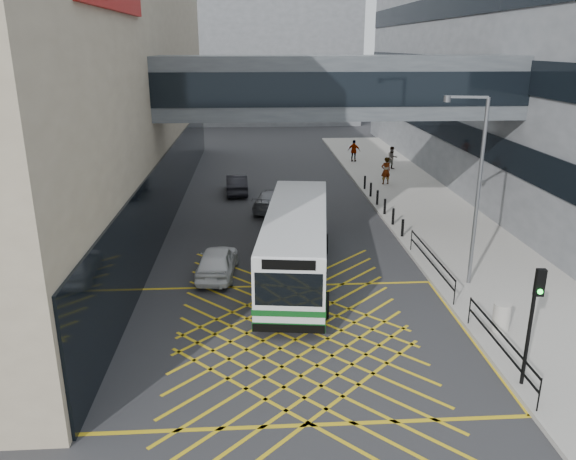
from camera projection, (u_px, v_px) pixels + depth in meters
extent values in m
plane|color=#333335|center=(295.00, 340.00, 18.98)|extent=(120.00, 120.00, 0.00)
cube|color=black|center=(175.00, 178.00, 33.16)|extent=(0.10, 41.50, 4.00)
cube|color=black|center=(433.00, 124.00, 41.18)|extent=(0.10, 43.50, 1.60)
cube|color=black|center=(438.00, 67.00, 39.93)|extent=(0.10, 43.50, 1.60)
cube|color=black|center=(443.00, 7.00, 38.67)|extent=(0.10, 43.50, 1.60)
cube|color=slate|center=(246.00, 49.00, 72.89)|extent=(28.00, 16.00, 18.00)
cube|color=#494E54|center=(337.00, 87.00, 28.18)|extent=(20.00, 4.00, 3.00)
cube|color=black|center=(344.00, 90.00, 26.26)|extent=(19.50, 0.06, 1.60)
cube|color=black|center=(332.00, 84.00, 30.09)|extent=(19.50, 0.06, 1.60)
cube|color=#ABA69D|center=(426.00, 210.00, 33.71)|extent=(6.00, 54.00, 0.16)
cube|color=gold|center=(295.00, 340.00, 18.98)|extent=(12.00, 9.00, 0.01)
cube|color=silver|center=(296.00, 242.00, 23.44)|extent=(3.74, 10.90, 2.62)
cube|color=#0E4A19|center=(296.00, 268.00, 23.80)|extent=(3.79, 10.95, 0.33)
cube|color=#0E4A19|center=(296.00, 256.00, 23.64)|extent=(3.81, 10.95, 0.21)
cube|color=black|center=(297.00, 230.00, 23.89)|extent=(3.63, 9.56, 1.02)
cube|color=black|center=(289.00, 289.00, 18.32)|extent=(2.23, 0.36, 1.17)
cube|color=black|center=(289.00, 265.00, 18.03)|extent=(1.74, 0.28, 0.34)
cube|color=silver|center=(297.00, 212.00, 23.03)|extent=(3.71, 10.80, 0.10)
cube|color=black|center=(289.00, 328.00, 18.74)|extent=(2.42, 0.40, 0.29)
cube|color=black|center=(301.00, 229.00, 28.87)|extent=(2.42, 0.40, 0.29)
cylinder|color=black|center=(258.00, 303.00, 20.56)|extent=(0.39, 1.00, 0.97)
cylinder|color=black|center=(325.00, 305.00, 20.42)|extent=(0.39, 1.00, 0.97)
cylinder|color=black|center=(274.00, 243.00, 26.82)|extent=(0.39, 1.00, 0.97)
cylinder|color=black|center=(325.00, 244.00, 26.68)|extent=(0.39, 1.00, 0.97)
imported|color=white|center=(217.00, 261.00, 24.10)|extent=(2.04, 4.31, 1.33)
imported|color=black|center=(237.00, 184.00, 37.54)|extent=(1.81, 4.20, 1.29)
imported|color=gray|center=(273.00, 199.00, 33.74)|extent=(2.86, 4.59, 1.33)
cylinder|color=black|center=(528.00, 336.00, 15.78)|extent=(0.12, 0.12, 3.08)
cube|color=black|center=(540.00, 283.00, 15.05)|extent=(0.27, 0.18, 0.77)
sphere|color=#19E533|center=(540.00, 292.00, 15.04)|extent=(0.16, 0.16, 0.15)
cylinder|color=slate|center=(478.00, 195.00, 21.98)|extent=(0.18, 0.18, 7.49)
cube|color=slate|center=(468.00, 97.00, 20.90)|extent=(1.49, 0.38, 0.09)
cylinder|color=slate|center=(447.00, 99.00, 21.01)|extent=(0.31, 0.31, 0.23)
cylinder|color=#ADA89E|center=(501.00, 317.00, 19.15)|extent=(0.57, 0.57, 0.99)
cube|color=black|center=(501.00, 334.00, 17.11)|extent=(0.05, 5.00, 0.05)
cube|color=black|center=(500.00, 345.00, 17.23)|extent=(0.05, 5.00, 0.05)
cube|color=black|center=(431.00, 253.00, 23.74)|extent=(0.05, 6.00, 0.05)
cube|color=black|center=(431.00, 262.00, 23.86)|extent=(0.05, 6.00, 0.05)
cylinder|color=black|center=(539.00, 395.00, 14.88)|extent=(0.04, 0.04, 1.00)
cylinder|color=black|center=(470.00, 310.00, 19.62)|extent=(0.04, 0.04, 1.00)
cylinder|color=black|center=(455.00, 292.00, 21.04)|extent=(0.04, 0.04, 1.00)
cylinder|color=black|center=(411.00, 240.00, 26.72)|extent=(0.04, 0.04, 1.00)
cylinder|color=black|center=(403.00, 228.00, 28.64)|extent=(0.14, 0.14, 0.90)
cylinder|color=black|center=(393.00, 216.00, 30.54)|extent=(0.14, 0.14, 0.90)
cylinder|color=black|center=(385.00, 206.00, 32.43)|extent=(0.14, 0.14, 0.90)
cylinder|color=black|center=(377.00, 198.00, 34.33)|extent=(0.14, 0.14, 0.90)
cylinder|color=black|center=(371.00, 190.00, 36.22)|extent=(0.14, 0.14, 0.90)
cylinder|color=black|center=(365.00, 182.00, 38.12)|extent=(0.14, 0.14, 0.90)
imported|color=gray|center=(386.00, 171.00, 39.28)|extent=(0.85, 0.68, 1.90)
imported|color=gray|center=(392.00, 158.00, 44.01)|extent=(0.95, 0.67, 1.78)
imported|color=gray|center=(354.00, 151.00, 46.91)|extent=(1.17, 0.87, 1.80)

